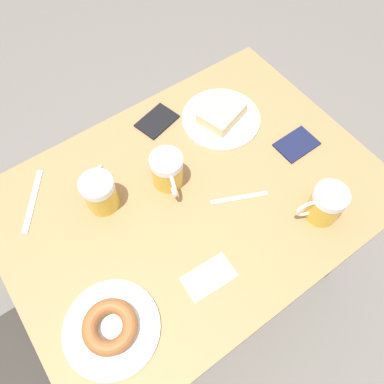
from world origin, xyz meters
TOP-DOWN VIEW (x-y plane):
  - ground_plane at (0.00, 0.00)m, footprint 8.00×8.00m
  - table at (0.00, 0.00)m, footprint 0.78×1.08m
  - plate_with_cake at (0.18, -0.24)m, footprint 0.25×0.25m
  - plate_with_donut at (-0.19, 0.37)m, footprint 0.23×0.23m
  - beer_mug_left at (-0.25, -0.26)m, footprint 0.09×0.13m
  - beer_mug_center at (0.08, 0.03)m, footprint 0.13×0.09m
  - beer_mug_right at (0.13, 0.22)m, footprint 0.12×0.10m
  - napkin_folded at (-0.22, 0.10)m, footprint 0.08×0.14m
  - fork at (-0.09, -0.11)m, footprint 0.08×0.16m
  - knife at (0.25, 0.38)m, footprint 0.17×0.13m
  - passport_near_edge at (0.29, -0.07)m, footprint 0.12×0.14m
  - passport_far_edge at (-0.04, -0.37)m, footprint 0.09×0.13m

SIDE VIEW (x-z plane):
  - ground_plane at x=0.00m, z-range 0.00..0.00m
  - table at x=0.00m, z-range 0.32..1.07m
  - knife at x=0.25m, z-range 0.76..0.76m
  - fork at x=-0.09m, z-range 0.76..0.76m
  - napkin_folded at x=-0.22m, z-range 0.76..0.76m
  - passport_near_edge at x=0.29m, z-range 0.76..0.77m
  - passport_far_edge at x=-0.04m, z-range 0.76..0.77m
  - plate_with_cake at x=0.18m, z-range 0.75..0.80m
  - plate_with_donut at x=-0.19m, z-range 0.75..0.80m
  - beer_mug_left at x=-0.25m, z-range 0.76..0.87m
  - beer_mug_center at x=0.08m, z-range 0.76..0.87m
  - beer_mug_right at x=0.13m, z-range 0.76..0.87m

